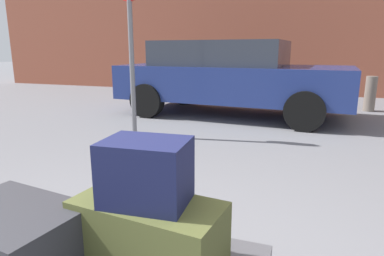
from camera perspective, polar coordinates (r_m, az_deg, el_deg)
name	(u,v)px	position (r m, az deg, el deg)	size (l,w,h in m)	color
duffel_bag_olive_center	(148,233)	(1.52, -7.49, -17.37)	(0.64, 0.31, 0.29)	#4C5128
suitcase_charcoal_rear_right	(13,237)	(1.69, -28.22, -16.12)	(0.59, 0.42, 0.26)	#2D2D33
duffel_bag_navy_topmost_pile	(146,172)	(1.40, -7.83, -7.42)	(0.34, 0.26, 0.27)	#191E47
parked_car	(230,76)	(6.56, 6.48, 8.81)	(4.40, 2.13, 1.42)	navy
bollard_kerb_near	(370,94)	(7.89, 28.15, 5.17)	(0.22, 0.22, 0.73)	#72665B
no_parking_sign	(131,33)	(4.90, -10.43, 15.64)	(0.50, 0.11, 2.39)	slate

